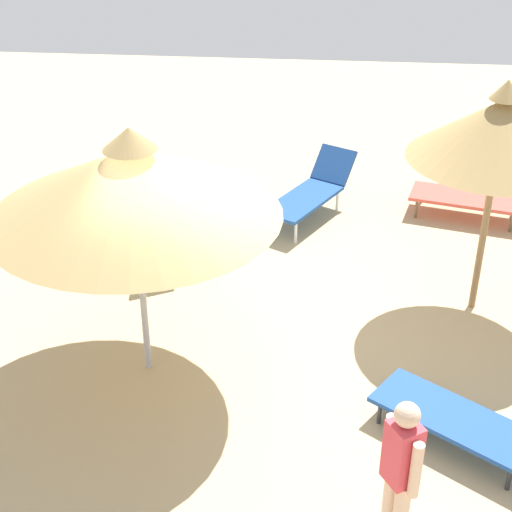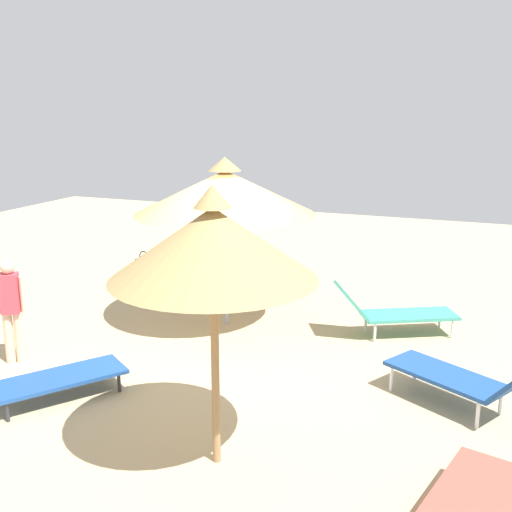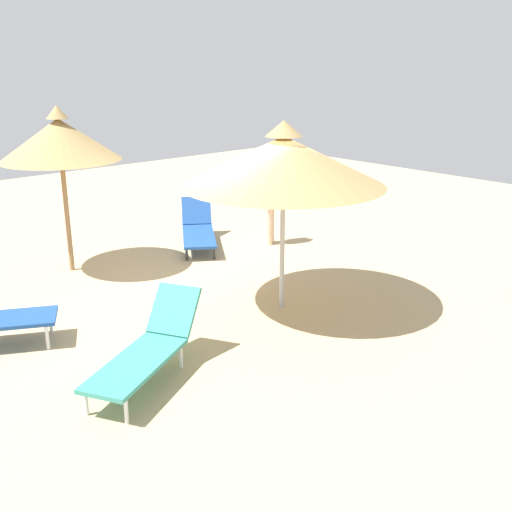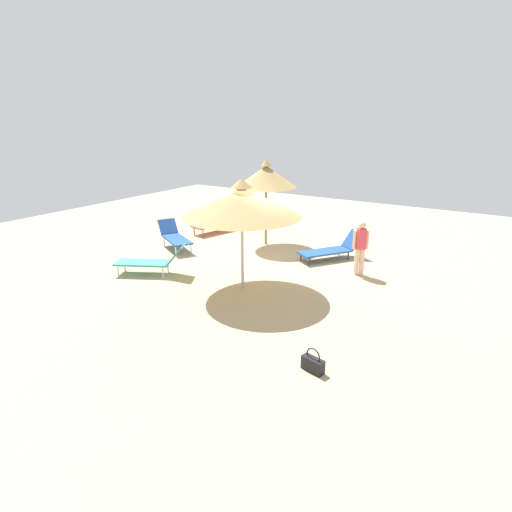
# 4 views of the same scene
# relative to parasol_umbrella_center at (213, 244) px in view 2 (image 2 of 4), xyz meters

# --- Properties ---
(ground) EXTENTS (24.00, 24.00, 0.10)m
(ground) POSITION_rel_parasol_umbrella_center_xyz_m (-2.76, -1.23, -2.34)
(ground) COLOR tan
(parasol_umbrella_center) EXTENTS (2.01, 2.01, 2.85)m
(parasol_umbrella_center) POSITION_rel_parasol_umbrella_center_xyz_m (0.00, 0.00, 0.00)
(parasol_umbrella_center) COLOR olive
(parasol_umbrella_center) RESTS_ON ground
(parasol_umbrella_near_right) EXTENTS (2.90, 2.90, 2.77)m
(parasol_umbrella_near_right) POSITION_rel_parasol_umbrella_center_xyz_m (-3.71, -1.56, -0.08)
(parasol_umbrella_near_right) COLOR #B2B2B7
(parasol_umbrella_near_right) RESTS_ON ground
(lounge_chair_edge) EXTENTS (1.41, 1.97, 0.87)m
(lounge_chair_edge) POSITION_rel_parasol_umbrella_center_xyz_m (-4.20, 1.08, -1.89)
(lounge_chair_edge) COLOR teal
(lounge_chair_edge) RESTS_ON ground
(lounge_chair_far_left) EXTENTS (1.40, 1.88, 0.84)m
(lounge_chair_far_left) POSITION_rel_parasol_umbrella_center_xyz_m (-2.06, 2.27, -1.88)
(lounge_chair_far_left) COLOR #1E478C
(lounge_chair_far_left) RESTS_ON ground
(lounge_chair_far_right) EXTENTS (1.99, 1.63, 0.81)m
(lounge_chair_far_right) POSITION_rel_parasol_umbrella_center_xyz_m (-0.31, -2.56, -1.96)
(lounge_chair_far_right) COLOR #1E478C
(lounge_chair_far_right) RESTS_ON ground
(person_standing_near_left) EXTENTS (0.32, 0.38, 1.51)m
(person_standing_near_left) POSITION_rel_parasol_umbrella_center_xyz_m (-1.20, -3.71, -1.46)
(person_standing_near_left) COLOR beige
(person_standing_near_left) RESTS_ON ground
(handbag) EXTENTS (0.25, 0.43, 0.44)m
(handbag) POSITION_rel_parasol_umbrella_center_xyz_m (-6.14, -4.65, -2.15)
(handbag) COLOR black
(handbag) RESTS_ON ground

